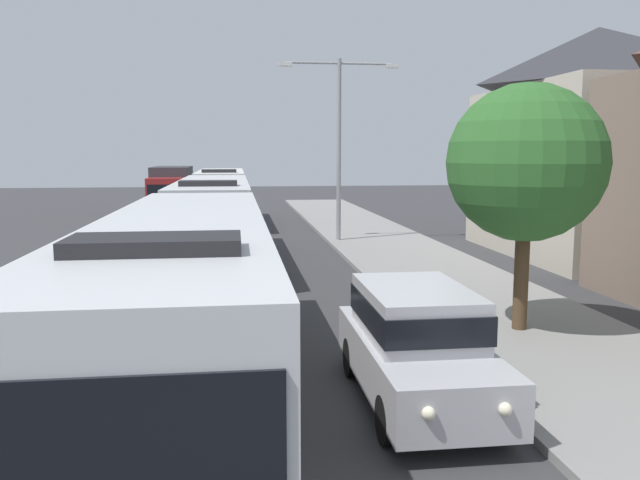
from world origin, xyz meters
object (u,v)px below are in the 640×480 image
(white_suv, at_px, (416,340))
(streetlamp_mid, at_px, (339,131))
(roadside_tree, at_px, (526,163))
(bus_second_in_line, at_px, (213,218))
(bus_middle, at_px, (221,195))
(box_truck_oncoming, at_px, (171,189))
(bus_lead, at_px, (186,300))

(white_suv, height_order, streetlamp_mid, streetlamp_mid)
(roadside_tree, bearing_deg, white_suv, -134.12)
(bus_second_in_line, xyz_separation_m, white_suv, (3.70, -13.80, -0.66))
(bus_middle, distance_m, box_truck_oncoming, 6.57)
(bus_lead, distance_m, streetlamp_mid, 19.24)
(box_truck_oncoming, xyz_separation_m, roadside_tree, (10.37, -29.13, 2.13))
(white_suv, bearing_deg, bus_lead, 172.12)
(white_suv, xyz_separation_m, roadside_tree, (3.37, 3.48, 2.80))
(bus_middle, bearing_deg, white_suv, -82.18)
(bus_second_in_line, distance_m, box_truck_oncoming, 19.10)
(bus_lead, relative_size, white_suv, 2.66)
(bus_lead, xyz_separation_m, roadside_tree, (7.07, 2.97, 2.14))
(bus_second_in_line, bearing_deg, bus_middle, 90.00)
(box_truck_oncoming, bearing_deg, white_suv, -77.88)
(streetlamp_mid, bearing_deg, bus_second_in_line, -137.89)
(box_truck_oncoming, bearing_deg, streetlamp_mid, -58.01)
(bus_middle, bearing_deg, roadside_tree, -73.21)
(bus_second_in_line, height_order, box_truck_oncoming, bus_second_in_line)
(bus_lead, height_order, box_truck_oncoming, bus_lead)
(bus_second_in_line, height_order, bus_middle, same)
(bus_middle, bearing_deg, box_truck_oncoming, 120.15)
(bus_lead, xyz_separation_m, bus_second_in_line, (-0.00, 13.28, -0.00))
(bus_lead, distance_m, roadside_tree, 7.96)
(streetlamp_mid, height_order, roadside_tree, streetlamp_mid)
(bus_lead, bearing_deg, streetlamp_mid, 73.45)
(bus_middle, distance_m, white_suv, 27.18)
(bus_second_in_line, relative_size, white_suv, 2.58)
(roadside_tree, bearing_deg, box_truck_oncoming, 109.60)
(bus_second_in_line, distance_m, roadside_tree, 12.69)
(bus_lead, relative_size, streetlamp_mid, 1.55)
(bus_middle, bearing_deg, bus_lead, -90.00)
(white_suv, relative_size, box_truck_oncoming, 0.65)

